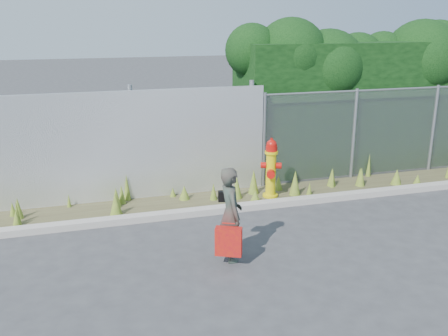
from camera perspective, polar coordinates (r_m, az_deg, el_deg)
name	(u,v)px	position (r m, az deg, el deg)	size (l,w,h in m)	color
ground	(267,252)	(8.00, 4.94, -9.52)	(80.00, 80.00, 0.00)	#38383A
curb	(233,208)	(9.53, 1.06, -4.59)	(16.00, 0.22, 0.12)	#9E978F
weed_strip	(229,192)	(10.09, 0.58, -2.81)	(16.00, 1.25, 0.55)	#464128
corrugated_fence	(51,152)	(9.99, -19.16, 1.77)	(8.50, 0.21, 2.30)	silver
chainlink_fence	(394,131)	(12.13, 18.89, 4.01)	(6.50, 0.07, 2.05)	gray
hedge	(377,84)	(12.84, 17.06, 9.14)	(7.67, 1.89, 3.55)	black
fire_hydrant	(271,169)	(10.10, 5.40, -0.14)	(0.42, 0.37, 1.25)	yellow
woman	(231,214)	(7.48, 0.75, -5.29)	(0.53, 0.35, 1.46)	#0E5847
red_tote_bag	(229,241)	(7.36, 0.52, -8.39)	(0.39, 0.14, 0.51)	#A70916
black_shoulder_bag	(225,196)	(7.57, 0.14, -3.24)	(0.22, 0.09, 0.16)	black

